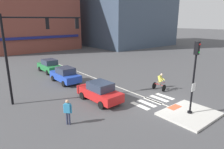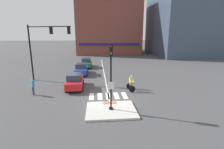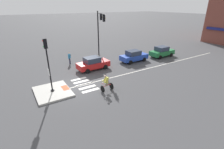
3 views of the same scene
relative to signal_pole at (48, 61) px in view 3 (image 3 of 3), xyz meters
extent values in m
plane|color=#474749|center=(0.00, 2.59, -3.12)|extent=(300.00, 300.00, 0.00)
cube|color=beige|center=(0.00, 0.01, -3.04)|extent=(3.76, 3.12, 0.15)
cube|color=#DB5B38|center=(0.00, 1.22, -2.96)|extent=(1.10, 0.60, 0.01)
cylinder|color=black|center=(0.00, 0.01, -2.91)|extent=(0.32, 0.32, 0.12)
cylinder|color=black|center=(0.00, 0.01, -0.86)|extent=(0.12, 0.12, 3.97)
cube|color=white|center=(0.00, -0.07, -1.06)|extent=(0.44, 0.03, 0.56)
cube|color=black|center=(0.00, 0.01, 1.55)|extent=(0.24, 0.28, 0.84)
sphere|color=red|center=(0.00, -0.15, 1.80)|extent=(0.12, 0.12, 0.12)
sphere|color=green|center=(0.00, -0.15, 1.30)|extent=(0.12, 0.12, 0.12)
cube|color=silver|center=(-1.57, 3.23, -3.11)|extent=(0.44, 1.80, 0.01)
cube|color=silver|center=(-0.78, 3.23, -3.11)|extent=(0.44, 1.80, 0.01)
cube|color=silver|center=(0.00, 3.23, -3.11)|extent=(0.44, 1.80, 0.01)
cube|color=silver|center=(0.78, 3.23, -3.11)|extent=(0.44, 1.80, 0.01)
cube|color=silver|center=(1.57, 3.23, -3.11)|extent=(0.44, 1.80, 0.01)
cube|color=silver|center=(0.04, 12.59, -3.11)|extent=(0.14, 28.00, 0.01)
cylinder|color=black|center=(-9.12, 9.76, 0.30)|extent=(0.18, 0.18, 6.83)
cylinder|color=black|center=(-6.46, 8.84, 3.47)|extent=(5.35, 1.95, 0.11)
cube|color=black|center=(-6.20, 8.74, 3.02)|extent=(0.34, 0.37, 0.80)
sphere|color=gold|center=(-6.14, 8.90, 3.02)|extent=(0.12, 0.12, 0.12)
cube|color=black|center=(-4.07, 8.00, 3.02)|extent=(0.34, 0.37, 0.80)
sphere|color=gold|center=(-4.02, 8.17, 3.02)|extent=(0.12, 0.12, 0.12)
cube|color=red|center=(-3.44, 5.99, -2.47)|extent=(1.88, 4.17, 0.70)
cube|color=#2D384C|center=(-3.43, 5.84, -1.80)|extent=(1.56, 1.96, 0.64)
cylinder|color=black|center=(-4.33, 7.22, -2.82)|extent=(0.21, 0.61, 0.60)
cylinder|color=black|center=(-2.66, 7.30, -2.82)|extent=(0.21, 0.61, 0.60)
cylinder|color=black|center=(-4.21, 4.68, -2.82)|extent=(0.21, 0.61, 0.60)
cylinder|color=black|center=(-2.55, 4.76, -2.82)|extent=(0.21, 0.61, 0.60)
cube|color=#2347B7|center=(-3.28, 12.45, -2.47)|extent=(1.74, 4.12, 0.70)
cube|color=#2D384C|center=(-3.28, 12.30, -1.80)|extent=(1.50, 1.91, 0.64)
cylinder|color=black|center=(-4.13, 13.71, -2.82)|extent=(0.19, 0.60, 0.60)
cylinder|color=black|center=(-2.46, 13.73, -2.82)|extent=(0.19, 0.60, 0.60)
cylinder|color=black|center=(-4.10, 11.17, -2.82)|extent=(0.19, 0.60, 0.60)
cylinder|color=black|center=(-2.44, 11.19, -2.82)|extent=(0.19, 0.60, 0.60)
cube|color=#237A3D|center=(-2.84, 17.78, -2.47)|extent=(1.74, 4.12, 0.70)
cube|color=#2D384C|center=(-2.84, 17.63, -1.80)|extent=(1.50, 1.92, 0.64)
cylinder|color=black|center=(-3.69, 19.05, -2.82)|extent=(0.19, 0.60, 0.60)
cylinder|color=black|center=(-2.02, 19.06, -2.82)|extent=(0.19, 0.60, 0.60)
cylinder|color=black|center=(-3.66, 16.50, -2.82)|extent=(0.19, 0.60, 0.60)
cylinder|color=black|center=(-2.00, 16.52, -2.82)|extent=(0.19, 0.60, 0.60)
cylinder|color=black|center=(2.49, 4.05, -2.79)|extent=(0.66, 0.10, 0.66)
cylinder|color=black|center=(2.39, 5.09, -2.79)|extent=(0.66, 0.10, 0.66)
cylinder|color=#B21E1E|center=(2.44, 4.57, -2.57)|extent=(0.13, 0.89, 0.05)
cylinder|color=#B21E1E|center=(2.42, 4.75, -2.39)|extent=(0.04, 0.04, 0.30)
cylinder|color=#B21E1E|center=(2.49, 4.10, -2.27)|extent=(0.44, 0.08, 0.04)
cylinder|color=#6B6051|center=(2.52, 4.60, -2.39)|extent=(0.16, 0.41, 0.33)
cylinder|color=#6B6051|center=(2.36, 4.58, -2.39)|extent=(0.16, 0.41, 0.33)
cube|color=#DBD64C|center=(2.45, 4.49, -1.96)|extent=(0.37, 0.41, 0.60)
sphere|color=beige|center=(2.46, 4.37, -1.55)|extent=(0.22, 0.22, 0.22)
cylinder|color=#DBD64C|center=(2.62, 4.33, -1.96)|extent=(0.12, 0.46, 0.31)
cylinder|color=#DBD64C|center=(2.31, 4.29, -1.96)|extent=(0.12, 0.46, 0.31)
cylinder|color=#2D334C|center=(-7.22, 4.21, -2.71)|extent=(0.12, 0.12, 0.82)
cylinder|color=#2D334C|center=(-7.11, 4.09, -2.71)|extent=(0.12, 0.12, 0.82)
cube|color=#338CBF|center=(-7.16, 4.15, -2.00)|extent=(0.40, 0.41, 0.60)
cylinder|color=#338CBF|center=(-7.32, 4.32, -2.05)|extent=(0.09, 0.09, 0.56)
cylinder|color=#338CBF|center=(-7.01, 3.98, -2.05)|extent=(0.09, 0.09, 0.56)
sphere|color=tan|center=(-7.16, 4.15, -1.56)|extent=(0.22, 0.22, 0.22)
camera|label=1|loc=(-12.10, -6.29, 3.22)|focal=31.59mm
camera|label=2|loc=(-0.99, -11.77, 2.61)|focal=26.86mm
camera|label=3|loc=(14.79, -2.57, 4.58)|focal=26.70mm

